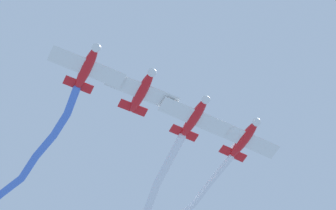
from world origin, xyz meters
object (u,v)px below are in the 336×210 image
object	(u,v)px
airplane_lead	(87,67)
airplane_left_wing	(142,91)
airplane_slot	(244,138)
airplane_right_wing	(195,117)

from	to	relation	value
airplane_lead	airplane_left_wing	distance (m)	5.67
airplane_lead	airplane_slot	distance (m)	17.01
airplane_lead	airplane_slot	bearing A→B (deg)	93.63
airplane_lead	airplane_right_wing	size ratio (longest dim) A/B	1.01
airplane_right_wing	airplane_left_wing	bearing A→B (deg)	-87.93
airplane_right_wing	airplane_lead	bearing A→B (deg)	-87.93
airplane_lead	airplane_right_wing	xyz separation A→B (m)	(-9.03, -6.86, 0.00)
airplane_lead	airplane_left_wing	xyz separation A→B (m)	(-4.51, -3.43, 0.30)
airplane_right_wing	airplane_slot	distance (m)	5.68
airplane_left_wing	airplane_right_wing	bearing A→B (deg)	93.91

